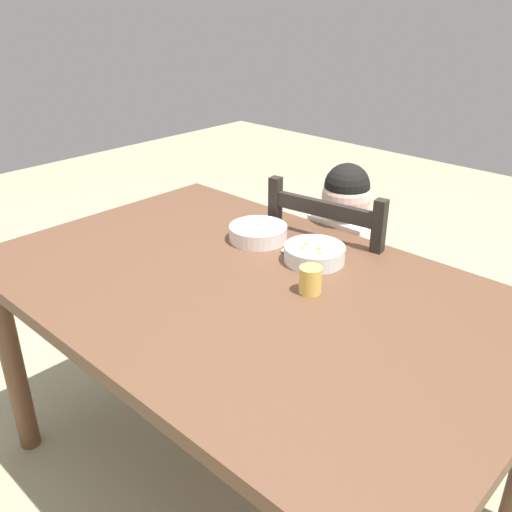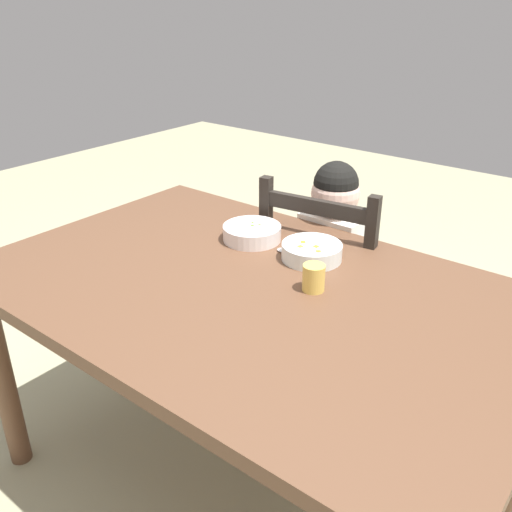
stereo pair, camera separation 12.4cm
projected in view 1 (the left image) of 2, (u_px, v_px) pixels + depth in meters
The scene contains 8 objects.
ground_plane at pixel (249, 481), 1.86m from camera, with size 8.00×8.00×0.00m, color tan.
dining_table at pixel (248, 312), 1.58m from camera, with size 1.55×0.98×0.75m.
dining_chair at pixel (337, 299), 2.06m from camera, with size 0.47×0.47×0.92m.
child_figure at pixel (338, 254), 1.98m from camera, with size 0.32×0.31×0.96m.
bowl_of_peas at pixel (258, 232), 1.80m from camera, with size 0.19×0.19×0.05m.
bowl_of_carrots at pixel (314, 253), 1.66m from camera, with size 0.18×0.18×0.05m.
spoon at pixel (293, 253), 1.71m from camera, with size 0.14×0.04×0.01m.
drinking_cup at pixel (310, 280), 1.48m from camera, with size 0.06×0.06×0.07m, color #EDC556.
Camera 1 is at (0.94, -0.97, 1.49)m, focal length 39.03 mm.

